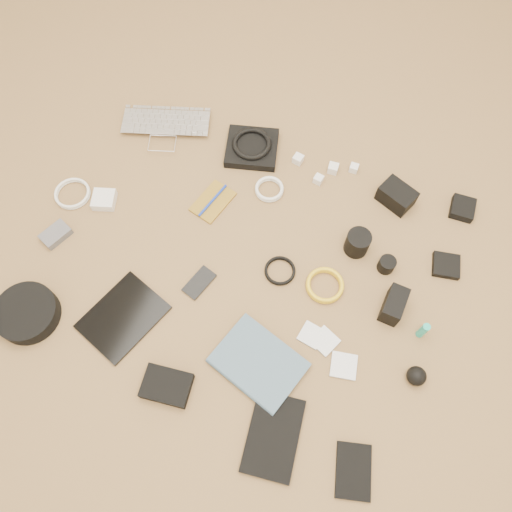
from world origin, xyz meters
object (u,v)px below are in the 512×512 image
at_px(dslr_camera, 397,196).
at_px(tablet, 123,317).
at_px(paperback, 238,388).
at_px(headphone_case, 27,313).
at_px(laptop, 165,132).
at_px(phone, 199,283).

relative_size(dslr_camera, tablet, 0.48).
bearing_deg(paperback, headphone_case, 109.79).
xyz_separation_m(laptop, phone, (0.38, -0.49, -0.01)).
bearing_deg(tablet, headphone_case, -140.62).
height_order(phone, headphone_case, headphone_case).
height_order(laptop, phone, laptop).
relative_size(phone, paperback, 0.44).
bearing_deg(paperback, dslr_camera, -0.94).
relative_size(laptop, tablet, 1.33).
distance_m(tablet, headphone_case, 0.29).
bearing_deg(headphone_case, dslr_camera, 42.52).
height_order(tablet, headphone_case, headphone_case).
bearing_deg(tablet, dslr_camera, 65.68).
xyz_separation_m(phone, headphone_case, (-0.44, -0.31, 0.02)).
height_order(phone, paperback, paperback).
relative_size(dslr_camera, headphone_case, 0.61).
height_order(tablet, paperback, paperback).
height_order(headphone_case, paperback, headphone_case).
xyz_separation_m(tablet, headphone_case, (-0.27, -0.11, 0.02)).
xyz_separation_m(dslr_camera, phone, (-0.49, -0.55, -0.03)).
bearing_deg(phone, headphone_case, -130.09).
height_order(dslr_camera, tablet, dslr_camera).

